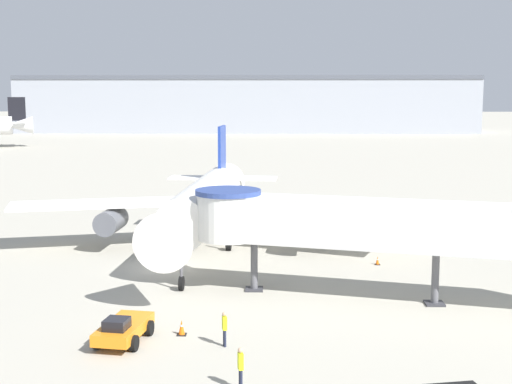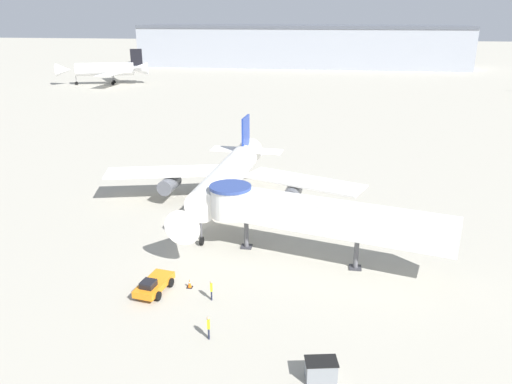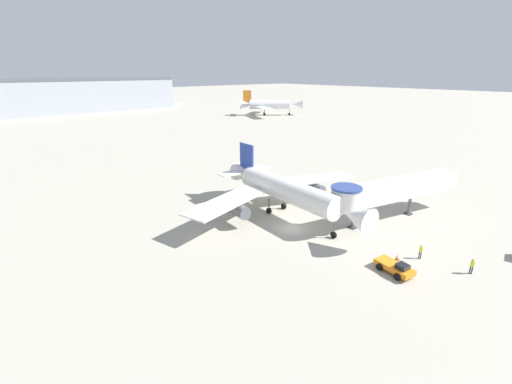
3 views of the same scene
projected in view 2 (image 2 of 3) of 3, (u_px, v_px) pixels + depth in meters
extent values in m
plane|color=#A8A393|center=(197.00, 222.00, 55.87)|extent=(800.00, 800.00, 0.00)
cylinder|color=white|center=(225.00, 179.00, 57.34)|extent=(4.56, 18.58, 3.39)
cone|color=white|center=(189.00, 220.00, 45.92)|extent=(3.62, 3.94, 3.39)
cone|color=white|center=(246.00, 155.00, 66.89)|extent=(3.71, 5.29, 3.39)
cube|color=white|center=(164.00, 172.00, 61.82)|extent=(14.73, 7.70, 0.22)
cube|color=white|center=(304.00, 181.00, 58.32)|extent=(14.70, 9.25, 0.22)
cube|color=navy|center=(246.00, 133.00, 65.63)|extent=(0.47, 3.55, 4.41)
cube|color=white|center=(247.00, 150.00, 66.93)|extent=(9.72, 3.09, 0.18)
cylinder|color=#565960|center=(169.00, 184.00, 60.96)|extent=(2.09, 3.65, 1.86)
cylinder|color=#565960|center=(293.00, 193.00, 57.92)|extent=(2.09, 3.65, 1.86)
cylinder|color=#4C4C51|center=(201.00, 232.00, 49.81)|extent=(0.18, 0.18, 1.95)
cylinder|color=black|center=(202.00, 241.00, 50.14)|extent=(0.32, 0.91, 0.90)
cylinder|color=#4C4C51|center=(219.00, 193.00, 60.67)|extent=(0.22, 0.22, 1.95)
cylinder|color=black|center=(219.00, 200.00, 61.00)|extent=(0.46, 0.92, 0.90)
cylinder|color=#4C4C51|center=(243.00, 195.00, 60.06)|extent=(0.22, 0.22, 1.95)
cylinder|color=black|center=(243.00, 202.00, 60.39)|extent=(0.46, 0.92, 0.90)
cube|color=silver|center=(335.00, 219.00, 44.96)|extent=(21.04, 7.90, 2.80)
cylinder|color=silver|center=(231.00, 202.00, 48.90)|extent=(3.90, 3.90, 2.80)
cylinder|color=navy|center=(230.00, 187.00, 48.37)|extent=(4.10, 4.10, 0.30)
cylinder|color=#56565B|center=(246.00, 233.00, 49.28)|extent=(0.44, 0.44, 3.19)
cube|color=#333338|center=(246.00, 247.00, 49.80)|extent=(1.10, 1.10, 0.12)
cylinder|color=#56565B|center=(356.00, 253.00, 45.18)|extent=(0.44, 0.44, 3.19)
cube|color=#333338|center=(355.00, 268.00, 45.70)|extent=(1.10, 1.10, 0.12)
cube|color=orange|center=(154.00, 284.00, 41.67)|extent=(2.45, 4.36, 0.58)
cube|color=black|center=(148.00, 284.00, 40.66)|extent=(1.26, 1.31, 0.52)
cylinder|color=black|center=(138.00, 292.00, 41.02)|extent=(0.41, 0.82, 0.78)
cylinder|color=black|center=(158.00, 296.00, 40.49)|extent=(0.41, 0.82, 0.78)
cylinder|color=black|center=(151.00, 279.00, 43.05)|extent=(0.41, 0.82, 0.78)
cylinder|color=black|center=(171.00, 283.00, 42.52)|extent=(0.41, 0.82, 0.78)
cube|color=gray|center=(321.00, 370.00, 31.65)|extent=(2.14, 1.57, 1.34)
cube|color=black|center=(321.00, 361.00, 31.41)|extent=(2.27, 1.66, 0.08)
cube|color=black|center=(334.00, 225.00, 54.91)|extent=(0.37, 0.37, 0.04)
cone|color=orange|center=(335.00, 223.00, 54.81)|extent=(0.25, 0.25, 0.58)
cylinder|color=white|center=(335.00, 222.00, 54.79)|extent=(0.14, 0.14, 0.07)
cube|color=black|center=(190.00, 287.00, 42.51)|extent=(0.48, 0.48, 0.04)
cone|color=orange|center=(190.00, 283.00, 42.37)|extent=(0.33, 0.33, 0.75)
cylinder|color=white|center=(189.00, 282.00, 42.34)|extent=(0.18, 0.18, 0.09)
cylinder|color=#1E2338|center=(209.00, 332.00, 35.80)|extent=(0.13, 0.13, 0.88)
cylinder|color=#1E2338|center=(209.00, 334.00, 35.63)|extent=(0.13, 0.13, 0.88)
cube|color=#D1E019|center=(208.00, 324.00, 35.45)|extent=(0.28, 0.39, 0.70)
sphere|color=tan|center=(208.00, 318.00, 35.29)|extent=(0.24, 0.24, 0.24)
cylinder|color=#1E2338|center=(212.00, 295.00, 40.65)|extent=(0.12, 0.12, 0.84)
cylinder|color=#1E2338|center=(212.00, 296.00, 40.49)|extent=(0.12, 0.12, 0.84)
cube|color=#D1E019|center=(211.00, 287.00, 40.31)|extent=(0.28, 0.37, 0.67)
sphere|color=tan|center=(211.00, 282.00, 40.16)|extent=(0.23, 0.23, 0.23)
cylinder|color=white|center=(105.00, 69.00, 161.38)|extent=(18.61, 9.27, 4.03)
cone|color=white|center=(63.00, 70.00, 159.55)|extent=(5.44, 5.17, 4.03)
cone|color=white|center=(138.00, 69.00, 162.88)|extent=(6.98, 5.65, 4.03)
cube|color=white|center=(116.00, 69.00, 169.41)|extent=(10.67, 12.44, 0.22)
cube|color=white|center=(110.00, 74.00, 154.51)|extent=(4.75, 12.04, 0.22)
cube|color=black|center=(136.00, 57.00, 161.60)|extent=(3.64, 1.34, 5.24)
cube|color=white|center=(139.00, 66.00, 162.68)|extent=(4.92, 8.56, 0.18)
cylinder|color=#4C4C51|center=(76.00, 80.00, 161.13)|extent=(0.18, 0.18, 2.32)
cylinder|color=black|center=(77.00, 83.00, 161.53)|extent=(1.13, 0.57, 1.10)
cylinder|color=#4C4C51|center=(114.00, 78.00, 164.47)|extent=(0.22, 0.22, 2.32)
cylinder|color=black|center=(114.00, 82.00, 164.86)|extent=(1.17, 0.71, 1.10)
cylinder|color=#4C4C51|center=(112.00, 80.00, 161.09)|extent=(0.22, 0.22, 2.32)
cylinder|color=black|center=(113.00, 83.00, 161.49)|extent=(1.17, 0.71, 1.10)
cube|color=#999EA8|center=(301.00, 47.00, 215.99)|extent=(138.31, 27.21, 15.96)
cube|color=#4C515B|center=(301.00, 27.00, 213.08)|extent=(138.31, 27.75, 1.20)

